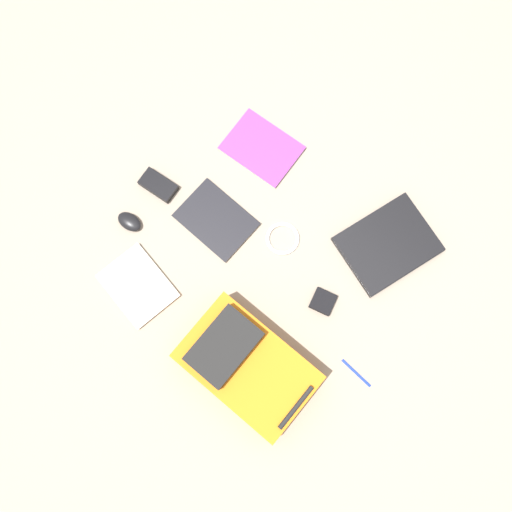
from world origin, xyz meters
TOP-DOWN VIEW (x-y plane):
  - ground_plane at (0.00, 0.00)m, footprint 3.62×3.62m
  - backpack at (0.29, 0.19)m, footprint 0.31×0.46m
  - laptop at (-0.39, 0.27)m, footprint 0.39×0.34m
  - book_red at (-0.35, -0.33)m, footprint 0.24×0.30m
  - book_blue at (0.35, -0.29)m, footprint 0.22×0.28m
  - book_manual at (-0.02, -0.25)m, footprint 0.21×0.28m
  - computer_mouse at (0.20, -0.48)m, footprint 0.08×0.11m
  - cable_coil at (-0.14, -0.03)m, footprint 0.13×0.13m
  - power_brick at (0.03, -0.51)m, footprint 0.10×0.15m
  - pen_black at (0.04, 0.50)m, footprint 0.01×0.13m
  - earbud_pouch at (-0.07, 0.24)m, footprint 0.10×0.10m

SIDE VIEW (x-z plane):
  - ground_plane at x=0.00m, z-range 0.00..0.00m
  - pen_black at x=0.04m, z-range 0.00..0.01m
  - cable_coil at x=-0.14m, z-range 0.00..0.01m
  - book_manual at x=-0.02m, z-range 0.00..0.02m
  - book_red at x=-0.35m, z-range 0.00..0.02m
  - book_blue at x=0.35m, z-range 0.00..0.02m
  - earbud_pouch at x=-0.07m, z-range 0.00..0.03m
  - power_brick at x=0.03m, z-range 0.00..0.03m
  - laptop at x=-0.39m, z-range 0.00..0.03m
  - computer_mouse at x=0.20m, z-range 0.00..0.03m
  - backpack at x=0.29m, z-range -0.02..0.17m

